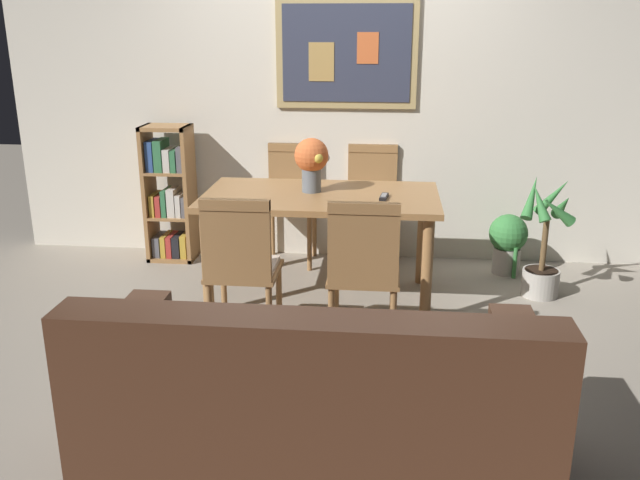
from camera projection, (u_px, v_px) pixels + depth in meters
name	position (u px, v px, depth m)	size (l,w,h in m)	color
ground_plane	(324.00, 319.00, 4.30)	(12.00, 12.00, 0.00)	gray
wall_back_with_painting	(341.00, 91.00, 5.16)	(5.20, 0.14, 2.60)	silver
dining_table	(321.00, 208.00, 4.46)	(1.54, 0.86, 0.73)	#9E7042
dining_chair_near_left	(241.00, 260.00, 3.78)	(0.40, 0.41, 0.91)	#9E7042
dining_chair_far_left	(291.00, 193.00, 5.25)	(0.40, 0.41, 0.91)	#9E7042
dining_chair_near_right	(364.00, 264.00, 3.72)	(0.40, 0.41, 0.91)	#9E7042
dining_chair_far_right	(372.00, 195.00, 5.21)	(0.40, 0.41, 0.91)	#9E7042
leather_couch	(314.00, 412.00, 2.71)	(1.80, 0.84, 0.84)	#472819
bookshelf	(170.00, 196.00, 5.28)	(0.36, 0.28, 1.06)	#9E7042
potted_ivy	(508.00, 241.00, 5.04)	(0.28, 0.28, 0.48)	#B2ADA3
potted_palm	(543.00, 250.00, 4.59)	(0.37, 0.38, 0.83)	#B2ADA3
flower_vase	(312.00, 160.00, 4.43)	(0.23, 0.23, 0.36)	slate
tv_remote	(384.00, 197.00, 4.32)	(0.06, 0.16, 0.02)	black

